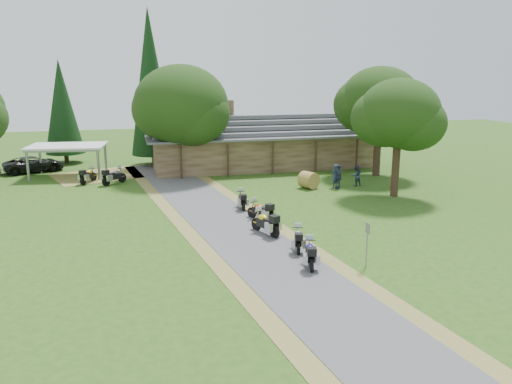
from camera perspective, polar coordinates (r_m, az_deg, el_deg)
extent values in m
plane|color=#284F16|center=(24.31, 1.32, -7.58)|extent=(120.00, 120.00, 0.00)
plane|color=#4A4A4C|center=(27.85, -1.92, -4.80)|extent=(51.95, 51.95, 0.00)
imported|color=black|center=(49.06, -24.08, 3.33)|extent=(4.17, 6.02, 2.12)
imported|color=#2C3855|center=(39.12, 9.01, 2.05)|extent=(0.75, 0.69, 2.16)
imported|color=#2C3855|center=(40.00, 11.42, 2.03)|extent=(0.57, 0.43, 1.93)
imported|color=#2C3855|center=(38.81, 9.45, 1.97)|extent=(0.65, 0.74, 2.19)
cylinder|color=olive|center=(38.72, 6.03, 1.37)|extent=(1.68, 1.63, 1.29)
cone|color=black|center=(48.54, -11.92, 11.54)|extent=(4.14, 4.14, 14.60)
cone|color=black|center=(52.34, -21.26, 8.52)|extent=(3.71, 3.71, 10.01)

